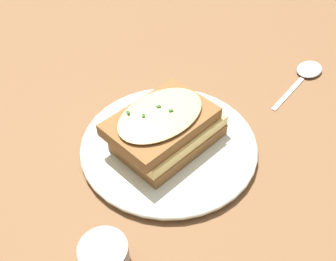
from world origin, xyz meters
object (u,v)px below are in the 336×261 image
(sandwich, at_px, (166,129))
(spoon, at_px, (307,72))
(dinner_plate, at_px, (168,146))
(condiment_pot, at_px, (104,256))

(sandwich, height_order, spoon, sandwich)
(dinner_plate, height_order, condiment_pot, condiment_pot)
(condiment_pot, bearing_deg, spoon, -105.27)
(dinner_plate, distance_m, spoon, 0.31)
(dinner_plate, xyz_separation_m, sandwich, (0.00, 0.00, 0.04))
(dinner_plate, relative_size, spoon, 1.54)
(dinner_plate, relative_size, sandwich, 1.48)
(sandwich, distance_m, condiment_pot, 0.19)
(dinner_plate, distance_m, sandwich, 0.04)
(dinner_plate, bearing_deg, sandwich, 43.81)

